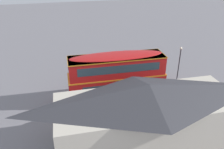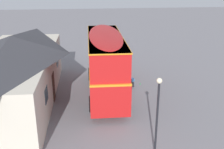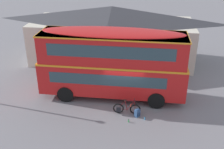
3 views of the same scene
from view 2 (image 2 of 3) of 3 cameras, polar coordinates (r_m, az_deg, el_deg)
The scene contains 8 objects.
ground_plane at distance 22.02m, azimuth 0.14°, elevation -2.97°, with size 120.00×120.00×0.00m, color slate.
double_decker_bus at distance 20.25m, azimuth -1.40°, elevation 2.91°, with size 9.82×2.88×4.79m.
touring_bicycle at distance 22.29m, azimuth 3.93°, elevation -1.68°, with size 1.73×0.47×1.01m.
backpack_on_ground at distance 23.03m, azimuth 4.14°, elevation -1.23°, with size 0.39×0.40×0.53m.
water_bottle_blue_sports at distance 23.58m, azimuth 4.71°, elevation -1.17°, with size 0.07×0.07×0.21m.
water_bottle_green_metal at distance 22.78m, azimuth 6.03°, elevation -2.01°, with size 0.07×0.07×0.21m.
pub_building at distance 20.10m, azimuth -20.08°, elevation 1.08°, with size 14.49×5.93×4.88m.
street_lamp at distance 13.28m, azimuth 9.72°, elevation -7.05°, with size 0.28×0.28×4.18m.
Camera 2 is at (-20.12, 2.49, 8.60)m, focal length 42.79 mm.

